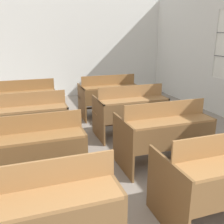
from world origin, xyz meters
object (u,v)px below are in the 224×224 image
bench_second_right (163,133)px  bench_back_right (108,95)px  bench_third_left (28,120)px  bench_front_left (39,213)px  bench_second_left (32,150)px  bench_back_left (24,102)px  bench_third_right (130,110)px  bench_front_right (222,175)px

bench_second_right → bench_back_right: 2.44m
bench_second_right → bench_third_left: bearing=145.6°
bench_second_right → bench_third_left: size_ratio=1.00×
bench_front_left → bench_second_left: bearing=89.7°
bench_second_right → bench_front_left: bearing=-146.2°
bench_second_left → bench_back_left: same height
bench_third_right → bench_front_left: bearing=-126.8°
bench_front_right → bench_second_right: same height
bench_front_right → bench_third_right: 2.41m
bench_second_left → bench_third_right: size_ratio=1.00×
bench_back_left → bench_second_right: bearing=-53.1°
bench_third_left → bench_back_right: (1.78, 1.21, 0.00)m
bench_second_right → bench_third_right: bearing=90.1°
bench_front_right → bench_second_right: bearing=88.8°
bench_front_left → bench_second_left: size_ratio=1.00×
bench_second_left → bench_second_right: same height
bench_back_left → bench_third_right: bearing=-34.0°
bench_front_right → bench_third_left: (-1.77, 2.44, 0.00)m
bench_front_left → bench_back_left: (-0.03, 3.64, 0.00)m
bench_second_right → bench_back_right: same height
bench_third_left → bench_third_right: same height
bench_second_left → bench_second_right: size_ratio=1.00×
bench_front_right → bench_back_right: size_ratio=1.00×
bench_second_left → bench_front_left: bearing=-90.3°
bench_third_left → bench_back_left: bearing=91.4°
bench_back_right → bench_third_right: bearing=-89.3°
bench_front_left → bench_front_right: size_ratio=1.00×
bench_front_right → bench_third_left: 3.01m
bench_front_left → bench_second_left: 1.22m
bench_front_right → bench_third_right: size_ratio=1.00×
bench_front_right → bench_back_left: 4.06m
bench_front_right → bench_front_left: bearing=179.8°
bench_front_right → bench_second_left: bearing=145.4°
bench_second_left → bench_front_right: bearing=-34.6°
bench_second_left → bench_back_right: size_ratio=1.00×
bench_second_left → bench_back_left: bearing=90.7°
bench_front_left → bench_back_left: 3.64m
bench_front_left → bench_third_left: size_ratio=1.00×
bench_second_right → bench_back_right: (-0.02, 2.44, 0.00)m
bench_front_left → bench_third_right: size_ratio=1.00×
bench_third_left → bench_second_right: bearing=-34.4°
bench_back_right → bench_second_right: bearing=-89.6°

